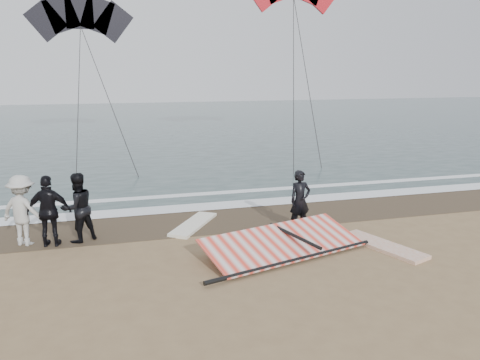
# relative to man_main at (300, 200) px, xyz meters

# --- Properties ---
(ground) EXTENTS (120.00, 120.00, 0.00)m
(ground) POSITION_rel_man_main_xyz_m (-0.86, -2.90, -0.90)
(ground) COLOR #8C704C
(ground) RESTS_ON ground
(sea) EXTENTS (120.00, 54.00, 0.02)m
(sea) POSITION_rel_man_main_xyz_m (-0.86, 30.10, -0.88)
(sea) COLOR #233838
(sea) RESTS_ON ground
(wet_sand) EXTENTS (120.00, 2.80, 0.01)m
(wet_sand) POSITION_rel_man_main_xyz_m (-0.86, 1.60, -0.89)
(wet_sand) COLOR #4C3D2B
(wet_sand) RESTS_ON ground
(foam_near) EXTENTS (120.00, 0.90, 0.01)m
(foam_near) POSITION_rel_man_main_xyz_m (-0.86, 3.00, -0.87)
(foam_near) COLOR white
(foam_near) RESTS_ON sea
(foam_far) EXTENTS (120.00, 0.45, 0.01)m
(foam_far) POSITION_rel_man_main_xyz_m (-0.86, 4.70, -0.87)
(foam_far) COLOR white
(foam_far) RESTS_ON sea
(man_main) EXTENTS (0.70, 0.50, 1.79)m
(man_main) POSITION_rel_man_main_xyz_m (0.00, 0.00, 0.00)
(man_main) COLOR black
(man_main) RESTS_ON ground
(board_white) EXTENTS (1.48, 2.52, 0.10)m
(board_white) POSITION_rel_man_main_xyz_m (1.62, -1.93, -0.85)
(board_white) COLOR white
(board_white) RESTS_ON ground
(board_cream) EXTENTS (1.78, 2.26, 0.10)m
(board_cream) POSITION_rel_man_main_xyz_m (-2.98, 1.14, -0.85)
(board_cream) COLOR white
(board_cream) RESTS_ON ground
(trio_cluster) EXTENTS (2.71, 1.27, 1.95)m
(trio_cluster) POSITION_rel_man_main_xyz_m (-7.00, 0.67, 0.07)
(trio_cluster) COLOR black
(trio_cluster) RESTS_ON ground
(sail_rig) EXTENTS (4.73, 2.85, 0.52)m
(sail_rig) POSITION_rel_man_main_xyz_m (-1.16, -1.47, -0.70)
(sail_rig) COLOR black
(sail_rig) RESTS_ON ground
(kite_dark) EXTENTS (7.15, 5.84, 13.73)m
(kite_dark) POSITION_rel_man_main_xyz_m (-6.80, 19.51, 6.65)
(kite_dark) COLOR black
(kite_dark) RESTS_ON ground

